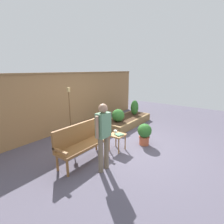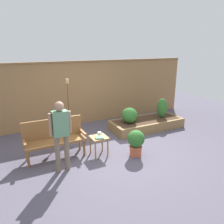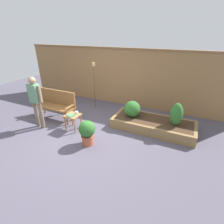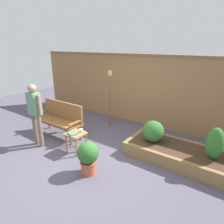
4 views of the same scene
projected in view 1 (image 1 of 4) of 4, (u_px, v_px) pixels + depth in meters
ground_plane at (127, 146)px, 5.15m from camera, size 14.00×14.00×0.00m
fence_back at (69, 101)px, 6.40m from camera, size 8.40×0.14×2.16m
garden_bench at (81, 140)px, 4.22m from camera, size 1.44×0.48×0.94m
side_table at (117, 137)px, 4.80m from camera, size 0.40×0.40×0.48m
cup_on_table at (115, 131)px, 4.89m from camera, size 0.12×0.09×0.08m
book_on_table at (119, 134)px, 4.72m from camera, size 0.25×0.25×0.03m
potted_boxwood at (144, 133)px, 5.15m from camera, size 0.42×0.42×0.67m
raised_planter_bed at (127, 121)px, 7.12m from camera, size 2.40×1.00×0.30m
shrub_near_bench at (118, 115)px, 6.49m from camera, size 0.49×0.49×0.49m
shrub_far_corner at (135, 108)px, 7.45m from camera, size 0.34×0.34×0.65m
tiki_torch at (69, 105)px, 5.40m from camera, size 0.10×0.10×1.71m
person_by_bench at (103, 132)px, 3.70m from camera, size 0.47×0.20×1.56m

